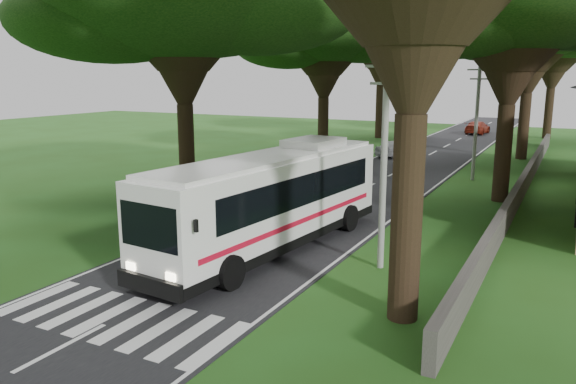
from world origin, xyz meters
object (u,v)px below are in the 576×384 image
Objects in this scene: pole_mid at (477,119)px; pedestrian at (188,195)px; pole_near at (384,157)px; distant_car_a at (396,148)px; pole_far at (511,104)px; distant_car_c at (477,127)px; coach_bus at (273,199)px.

pole_mid is 5.33× the size of pedestrian.
pedestrian is (-12.14, 4.22, -3.43)m from pole_near.
distant_car_a is 2.86× the size of pedestrian.
pole_far is 1.53× the size of distant_car_c.
coach_bus is (-4.69, -39.85, -2.05)m from pole_far.
pole_far is 14.58m from distant_car_a.
pedestrian reaches higher than distant_car_a.
pole_mid is 1.53× the size of distant_car_c.
coach_bus is at bearing -96.72° from pole_far.
coach_bus is 9.06× the size of pedestrian.
coach_bus is at bearing 178.17° from pole_near.
pole_near reaches higher than pedestrian.
distant_car_a is at bearing -28.08° from pedestrian.
pole_far is at bearing -36.88° from pedestrian.
coach_bus is 51.18m from distant_car_c.
pole_far reaches higher than pedestrian.
distant_car_a is 23.29m from distant_car_c.
distant_car_c is (-4.70, 31.31, -3.39)m from pole_mid.
pole_mid reaches higher than distant_car_c.
distant_car_c is at bearing 95.23° from pole_near.
pole_near is at bearing 124.59° from distant_car_a.
coach_bus is (-4.69, -19.85, -2.05)m from pole_mid.
pole_mid reaches higher than coach_bus.
pedestrian is (-12.14, -35.78, -3.43)m from pole_far.
pedestrian is at bearing 85.35° from distant_car_c.
distant_car_c is 47.67m from pedestrian.
pole_near is 1.00× the size of pole_mid.
coach_bus is at bearing -103.30° from pole_mid.
coach_bus reaches higher than distant_car_a.
distant_car_a is at bearing -124.00° from pole_far.
distant_car_a is 0.82× the size of distant_car_c.
pole_far is (0.00, 20.00, 0.00)m from pole_mid.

